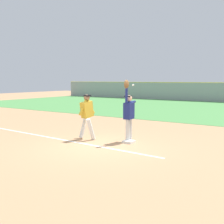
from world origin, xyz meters
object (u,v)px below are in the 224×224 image
at_px(first_base, 129,142).
at_px(fielder, 129,112).
at_px(runner, 87,113).
at_px(parked_car_green, 207,93).
at_px(baseball, 133,85).

bearing_deg(first_base, fielder, 124.58).
distance_m(first_base, runner, 1.96).
bearing_deg(parked_car_green, fielder, -79.45).
xyz_separation_m(baseball, parked_car_green, (-4.74, 24.60, -1.40)).
xyz_separation_m(fielder, runner, (-1.58, -0.48, -0.12)).
xyz_separation_m(fielder, parked_car_green, (-4.78, 24.97, -0.45)).
bearing_deg(fielder, first_base, 117.86).
height_order(fielder, runner, fielder).
xyz_separation_m(first_base, fielder, (-0.09, 0.14, 1.08)).
xyz_separation_m(first_base, runner, (-1.67, -0.34, 0.96)).
height_order(runner, parked_car_green, runner).
height_order(first_base, baseball, baseball).
distance_m(fielder, baseball, 1.03).
bearing_deg(runner, first_base, 16.33).
xyz_separation_m(first_base, parked_car_green, (-4.88, 25.10, 0.63)).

